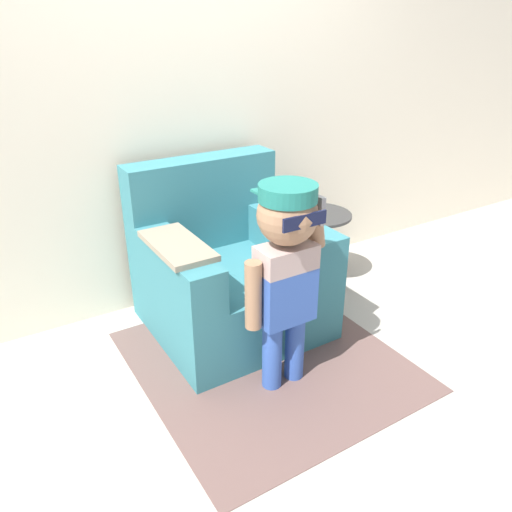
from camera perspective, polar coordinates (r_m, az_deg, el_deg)
ground_plane at (r=3.02m, az=-1.29°, el=-8.21°), size 10.00×10.00×0.00m
wall_back at (r=3.08m, az=-7.69°, el=18.34°), size 10.00×0.05×2.60m
armchair at (r=2.92m, az=-3.30°, el=-1.80°), size 0.94×0.91×0.95m
person_child at (r=2.26m, az=3.41°, el=-0.26°), size 0.43×0.32×1.04m
side_table at (r=3.41m, az=7.00°, el=1.69°), size 0.44×0.44×0.51m
rug at (r=2.76m, az=1.27°, el=-11.80°), size 1.31×1.39×0.01m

